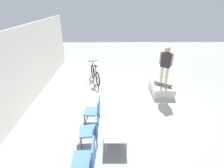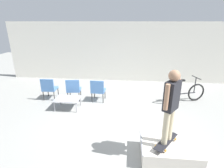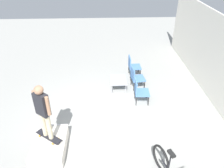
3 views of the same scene
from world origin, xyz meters
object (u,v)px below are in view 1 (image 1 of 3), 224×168
at_px(patio_chair_left, 87,157).
at_px(patio_chair_center, 92,128).
at_px(bicycle, 95,74).
at_px(skateboard_on_ramp, 163,84).
at_px(coffee_table, 116,133).
at_px(patio_chair_right, 95,109).
at_px(person_skater, 166,63).
at_px(skate_ramp_box, 161,88).

distance_m(patio_chair_left, patio_chair_center, 1.00).
distance_m(patio_chair_left, bicycle, 5.35).
relative_size(skateboard_on_ramp, bicycle, 0.47).
distance_m(skateboard_on_ramp, bicycle, 3.39).
distance_m(coffee_table, patio_chair_right, 1.22).
height_order(person_skater, patio_chair_right, person_skater).
bearing_deg(patio_chair_left, patio_chair_right, 178.14).
height_order(skateboard_on_ramp, coffee_table, skateboard_on_ramp).
distance_m(skateboard_on_ramp, patio_chair_left, 4.95).
relative_size(person_skater, bicycle, 0.98).
xyz_separation_m(skate_ramp_box, patio_chair_center, (-3.14, 2.84, 0.32)).
bearing_deg(patio_chair_left, patio_chair_center, 178.19).
relative_size(skate_ramp_box, patio_chair_center, 1.46).
height_order(person_skater, bicycle, person_skater).
relative_size(person_skater, patio_chair_center, 1.83).
height_order(coffee_table, patio_chair_left, patio_chair_left).
relative_size(patio_chair_left, patio_chair_right, 1.00).
distance_m(coffee_table, patio_chair_center, 0.72).
bearing_deg(patio_chair_center, skateboard_on_ramp, 129.09).
relative_size(skate_ramp_box, skateboard_on_ramp, 1.66).
height_order(skate_ramp_box, coffee_table, coffee_table).
relative_size(person_skater, patio_chair_right, 1.83).
height_order(person_skater, patio_chair_center, person_skater).
height_order(skateboard_on_ramp, patio_chair_left, patio_chair_left).
bearing_deg(skateboard_on_ramp, coffee_table, 90.63).
height_order(patio_chair_left, bicycle, bicycle).
bearing_deg(skate_ramp_box, patio_chair_center, 137.87).
height_order(skateboard_on_ramp, bicycle, bicycle).
bearing_deg(skate_ramp_box, patio_chair_left, 145.56).
relative_size(patio_chair_left, patio_chair_center, 1.00).
xyz_separation_m(skate_ramp_box, coffee_table, (-3.16, 2.14, 0.17)).
xyz_separation_m(patio_chair_center, patio_chair_right, (0.98, -0.00, 0.00)).
bearing_deg(skateboard_on_ramp, skate_ramp_box, -47.33).
bearing_deg(patio_chair_left, bicycle, -178.86).
bearing_deg(skateboard_on_ramp, bicycle, 13.34).
distance_m(skate_ramp_box, person_skater, 1.26).
relative_size(skate_ramp_box, coffee_table, 1.48).
relative_size(skateboard_on_ramp, patio_chair_left, 0.88).
height_order(person_skater, coffee_table, person_skater).
distance_m(person_skater, bicycle, 3.55).
relative_size(patio_chair_center, patio_chair_right, 1.00).
bearing_deg(patio_chair_left, coffee_table, 142.73).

